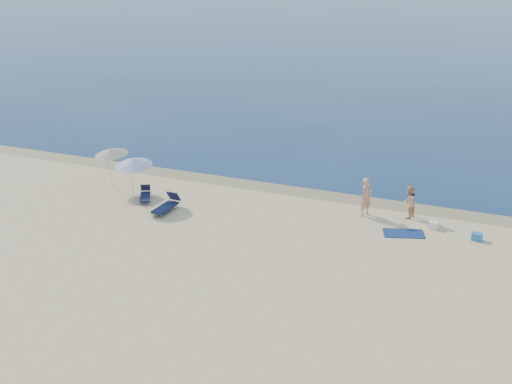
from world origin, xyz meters
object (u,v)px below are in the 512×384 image
person_left (366,197)px  blue_cooler (477,237)px  person_right (409,202)px  umbrella_near (134,162)px

person_left → blue_cooler: 5.34m
person_left → blue_cooler: size_ratio=4.11×
person_left → person_right: (1.94, 0.50, -0.15)m
blue_cooler → person_left: bearing=175.0°
umbrella_near → person_right: bearing=6.1°
person_right → umbrella_near: bearing=-60.7°
blue_cooler → umbrella_near: umbrella_near is taller
umbrella_near → person_left: bearing=5.9°
person_left → person_right: size_ratio=1.18×
person_right → blue_cooler: (3.27, -1.38, -0.63)m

